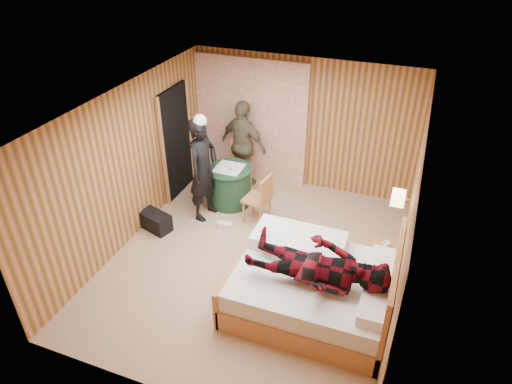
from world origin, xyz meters
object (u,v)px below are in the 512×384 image
at_px(bed, 316,287).
at_px(duffel_bag, 156,221).
at_px(woman_standing, 203,170).
at_px(man_at_table, 244,145).
at_px(wall_lamp, 398,198).
at_px(round_table, 230,185).
at_px(man_on_bed, 318,259).
at_px(chair_far, 242,161).
at_px(nightstand, 381,267).
at_px(chair_near, 261,196).

height_order(bed, duffel_bag, bed).
bearing_deg(woman_standing, bed, -113.20).
relative_size(bed, duffel_bag, 3.99).
relative_size(woman_standing, man_at_table, 1.06).
height_order(wall_lamp, man_at_table, man_at_table).
height_order(round_table, man_on_bed, man_on_bed).
height_order(round_table, woman_standing, woman_standing).
relative_size(chair_far, duffel_bag, 1.71).
relative_size(bed, woman_standing, 1.19).
bearing_deg(chair_far, duffel_bag, -134.43).
height_order(nightstand, duffel_bag, nightstand).
distance_m(bed, woman_standing, 2.82).
xyz_separation_m(nightstand, man_on_bed, (-0.73, -1.00, 0.73)).
distance_m(duffel_bag, man_at_table, 2.19).
distance_m(wall_lamp, woman_standing, 3.21).
bearing_deg(round_table, chair_far, 92.52).
distance_m(chair_near, man_on_bed, 2.35).
height_order(wall_lamp, nightstand, wall_lamp).
xyz_separation_m(round_table, man_at_table, (0.00, 0.69, 0.49)).
bearing_deg(man_at_table, round_table, 106.80).
height_order(nightstand, man_at_table, man_at_table).
bearing_deg(chair_far, chair_near, -73.67).
xyz_separation_m(bed, nightstand, (0.76, 0.77, -0.05)).
distance_m(nightstand, chair_far, 3.45).
bearing_deg(duffel_bag, woman_standing, 65.33).
relative_size(wall_lamp, duffel_bag, 0.48).
height_order(round_table, chair_far, chair_far).
bearing_deg(duffel_bag, man_at_table, 82.81).
xyz_separation_m(chair_far, woman_standing, (-0.21, -1.17, 0.37)).
distance_m(chair_near, woman_standing, 1.06).
xyz_separation_m(man_at_table, man_on_bed, (2.15, -2.88, 0.15)).
relative_size(nightstand, woman_standing, 0.32).
bearing_deg(woman_standing, round_table, -16.77).
distance_m(nightstand, man_on_bed, 1.43).
xyz_separation_m(bed, woman_standing, (-2.36, 1.44, 0.57)).
bearing_deg(wall_lamp, nightstand, -98.39).
relative_size(nightstand, chair_far, 0.62).
bearing_deg(nightstand, man_on_bed, -126.22).
bearing_deg(man_at_table, wall_lamp, 168.23).
relative_size(wall_lamp, chair_far, 0.28).
bearing_deg(man_on_bed, duffel_bag, 161.74).
bearing_deg(bed, round_table, 137.23).
xyz_separation_m(round_table, man_on_bed, (2.15, -2.19, 0.65)).
height_order(nightstand, chair_near, chair_near).
height_order(chair_far, woman_standing, woman_standing).
bearing_deg(woman_standing, chair_near, -73.33).
bearing_deg(man_at_table, bed, 145.43).
bearing_deg(chair_far, round_table, -108.01).
height_order(chair_near, woman_standing, woman_standing).
xyz_separation_m(nightstand, round_table, (-2.88, 1.19, 0.08)).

